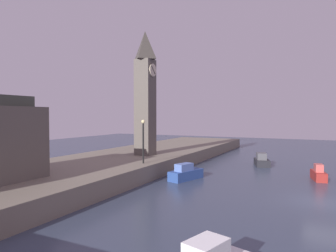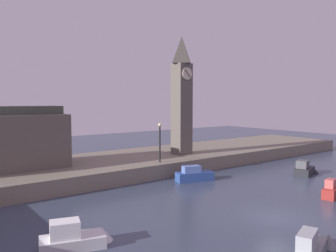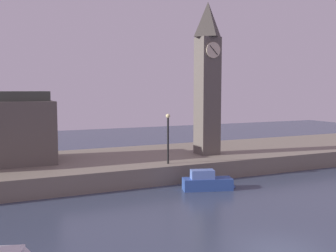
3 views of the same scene
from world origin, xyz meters
TOP-DOWN VIEW (x-y plane):
  - ground_plane at (0.00, 0.00)m, footprint 120.00×120.00m
  - far_embankment at (0.00, 20.00)m, footprint 70.00×12.00m
  - clock_tower at (6.59, 18.21)m, footprint 2.08×2.13m
  - streetlamp at (1.17, 15.22)m, footprint 0.36×0.36m
  - boat_tour_blue at (3.05, 11.50)m, footprint 4.56×2.33m

SIDE VIEW (x-z plane):
  - ground_plane at x=0.00m, z-range 0.00..0.00m
  - boat_tour_blue at x=3.05m, z-range -0.20..1.37m
  - far_embankment at x=0.00m, z-range 0.00..1.50m
  - streetlamp at x=1.17m, z-range 1.99..6.12m
  - clock_tower at x=6.59m, z-range 1.76..15.88m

